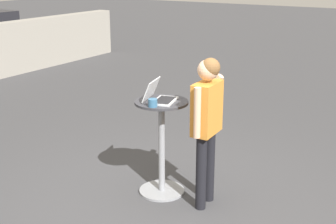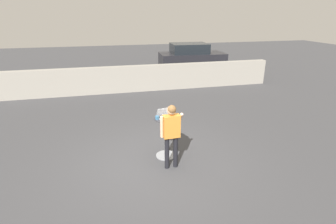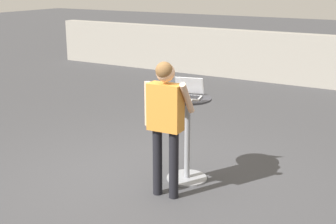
# 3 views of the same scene
# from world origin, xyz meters

# --- Properties ---
(ground_plane) EXTENTS (50.00, 50.00, 0.00)m
(ground_plane) POSITION_xyz_m (0.00, 0.00, 0.00)
(ground_plane) COLOR #3D3D3F
(pavement_kerb) EXTENTS (13.97, 0.35, 1.20)m
(pavement_kerb) POSITION_xyz_m (0.00, 6.42, 0.60)
(pavement_kerb) COLOR gray
(pavement_kerb) RESTS_ON ground_plane
(cafe_table) EXTENTS (0.57, 0.57, 1.06)m
(cafe_table) POSITION_xyz_m (0.38, 0.29, 0.58)
(cafe_table) COLOR gray
(cafe_table) RESTS_ON ground_plane
(laptop) EXTENTS (0.41, 0.38, 0.23)m
(laptop) POSITION_xyz_m (0.36, 0.30, 1.12)
(laptop) COLOR silver
(laptop) RESTS_ON cafe_table
(coffee_mug) EXTENTS (0.12, 0.09, 0.08)m
(coffee_mug) POSITION_xyz_m (0.16, 0.25, 1.10)
(coffee_mug) COLOR #336084
(coffee_mug) RESTS_ON cafe_table
(standing_person) EXTENTS (0.53, 0.36, 1.58)m
(standing_person) POSITION_xyz_m (0.38, -0.25, 0.99)
(standing_person) COLOR black
(standing_person) RESTS_ON ground_plane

